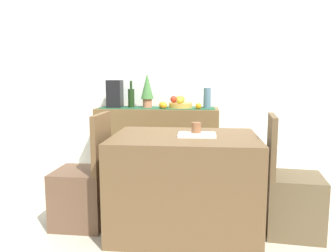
{
  "coord_description": "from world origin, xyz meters",
  "views": [
    {
      "loc": [
        0.25,
        -2.94,
        1.19
      ],
      "look_at": [
        -0.07,
        0.39,
        0.7
      ],
      "focal_mm": 37.06,
      "sensor_mm": 36.0,
      "label": 1
    }
  ],
  "objects_px": {
    "fruit_bowl": "(181,105)",
    "open_book": "(197,135)",
    "chair_near_window": "(83,192)",
    "coffee_maker": "(115,94)",
    "ceramic_vase": "(207,98)",
    "dining_table": "(185,183)",
    "sideboard_console": "(158,144)",
    "potted_plant": "(147,89)",
    "chair_by_corner": "(292,199)",
    "coffee_cup": "(196,129)",
    "wine_bottle": "(131,98)"
  },
  "relations": [
    {
      "from": "potted_plant",
      "to": "sideboard_console",
      "type": "bearing_deg",
      "value": 0.0
    },
    {
      "from": "fruit_bowl",
      "to": "chair_by_corner",
      "type": "distance_m",
      "value": 1.69
    },
    {
      "from": "potted_plant",
      "to": "coffee_cup",
      "type": "distance_m",
      "value": 1.41
    },
    {
      "from": "coffee_maker",
      "to": "ceramic_vase",
      "type": "xyz_separation_m",
      "value": [
        1.04,
        0.0,
        -0.04
      ]
    },
    {
      "from": "coffee_maker",
      "to": "dining_table",
      "type": "height_order",
      "value": "coffee_maker"
    },
    {
      "from": "coffee_maker",
      "to": "sideboard_console",
      "type": "bearing_deg",
      "value": 0.0
    },
    {
      "from": "sideboard_console",
      "to": "dining_table",
      "type": "relative_size",
      "value": 1.25
    },
    {
      "from": "fruit_bowl",
      "to": "chair_by_corner",
      "type": "xyz_separation_m",
      "value": [
        0.92,
        -1.28,
        -0.59
      ]
    },
    {
      "from": "sideboard_console",
      "to": "dining_table",
      "type": "bearing_deg",
      "value": -73.86
    },
    {
      "from": "wine_bottle",
      "to": "ceramic_vase",
      "type": "height_order",
      "value": "wine_bottle"
    },
    {
      "from": "sideboard_console",
      "to": "wine_bottle",
      "type": "relative_size",
      "value": 4.48
    },
    {
      "from": "fruit_bowl",
      "to": "wine_bottle",
      "type": "bearing_deg",
      "value": 180.0
    },
    {
      "from": "sideboard_console",
      "to": "wine_bottle",
      "type": "bearing_deg",
      "value": 180.0
    },
    {
      "from": "dining_table",
      "to": "ceramic_vase",
      "type": "bearing_deg",
      "value": 81.86
    },
    {
      "from": "sideboard_console",
      "to": "coffee_cup",
      "type": "distance_m",
      "value": 1.4
    },
    {
      "from": "coffee_cup",
      "to": "chair_by_corner",
      "type": "distance_m",
      "value": 0.89
    },
    {
      "from": "dining_table",
      "to": "chair_by_corner",
      "type": "height_order",
      "value": "chair_by_corner"
    },
    {
      "from": "potted_plant",
      "to": "open_book",
      "type": "bearing_deg",
      "value": -66.13
    },
    {
      "from": "ceramic_vase",
      "to": "fruit_bowl",
      "type": "bearing_deg",
      "value": 180.0
    },
    {
      "from": "coffee_maker",
      "to": "dining_table",
      "type": "bearing_deg",
      "value": -56.33
    },
    {
      "from": "ceramic_vase",
      "to": "coffee_maker",
      "type": "bearing_deg",
      "value": 180.0
    },
    {
      "from": "fruit_bowl",
      "to": "potted_plant",
      "type": "xyz_separation_m",
      "value": [
        -0.38,
        0.0,
        0.18
      ]
    },
    {
      "from": "coffee_maker",
      "to": "coffee_cup",
      "type": "xyz_separation_m",
      "value": [
        0.94,
        -1.26,
        -0.19
      ]
    },
    {
      "from": "sideboard_console",
      "to": "open_book",
      "type": "distance_m",
      "value": 1.42
    },
    {
      "from": "coffee_cup",
      "to": "chair_near_window",
      "type": "height_order",
      "value": "chair_near_window"
    },
    {
      "from": "wine_bottle",
      "to": "dining_table",
      "type": "distance_m",
      "value": 1.56
    },
    {
      "from": "chair_near_window",
      "to": "fruit_bowl",
      "type": "bearing_deg",
      "value": 61.52
    },
    {
      "from": "wine_bottle",
      "to": "chair_by_corner",
      "type": "relative_size",
      "value": 0.34
    },
    {
      "from": "chair_near_window",
      "to": "coffee_maker",
      "type": "bearing_deg",
      "value": 92.13
    },
    {
      "from": "dining_table",
      "to": "potted_plant",
      "type": "bearing_deg",
      "value": 110.71
    },
    {
      "from": "wine_bottle",
      "to": "ceramic_vase",
      "type": "bearing_deg",
      "value": -0.0
    },
    {
      "from": "coffee_maker",
      "to": "dining_table",
      "type": "xyz_separation_m",
      "value": [
        0.86,
        -1.29,
        -0.61
      ]
    },
    {
      "from": "wine_bottle",
      "to": "coffee_maker",
      "type": "height_order",
      "value": "coffee_maker"
    },
    {
      "from": "fruit_bowl",
      "to": "open_book",
      "type": "xyz_separation_m",
      "value": [
        0.2,
        -1.3,
        -0.11
      ]
    },
    {
      "from": "sideboard_console",
      "to": "open_book",
      "type": "height_order",
      "value": "sideboard_console"
    },
    {
      "from": "wine_bottle",
      "to": "chair_by_corner",
      "type": "bearing_deg",
      "value": -40.99
    },
    {
      "from": "sideboard_console",
      "to": "coffee_maker",
      "type": "xyz_separation_m",
      "value": [
        -0.48,
        0.0,
        0.57
      ]
    },
    {
      "from": "potted_plant",
      "to": "chair_by_corner",
      "type": "relative_size",
      "value": 0.43
    },
    {
      "from": "dining_table",
      "to": "chair_by_corner",
      "type": "bearing_deg",
      "value": 0.13
    },
    {
      "from": "wine_bottle",
      "to": "ceramic_vase",
      "type": "relative_size",
      "value": 1.33
    },
    {
      "from": "wine_bottle",
      "to": "ceramic_vase",
      "type": "xyz_separation_m",
      "value": [
        0.85,
        -0.0,
        -0.0
      ]
    },
    {
      "from": "dining_table",
      "to": "sideboard_console",
      "type": "bearing_deg",
      "value": 106.14
    },
    {
      "from": "coffee_cup",
      "to": "chair_near_window",
      "type": "relative_size",
      "value": 0.11
    },
    {
      "from": "ceramic_vase",
      "to": "wine_bottle",
      "type": "bearing_deg",
      "value": 180.0
    },
    {
      "from": "ceramic_vase",
      "to": "chair_by_corner",
      "type": "bearing_deg",
      "value": -64.05
    },
    {
      "from": "ceramic_vase",
      "to": "coffee_cup",
      "type": "bearing_deg",
      "value": -94.54
    },
    {
      "from": "coffee_maker",
      "to": "chair_by_corner",
      "type": "relative_size",
      "value": 0.35
    },
    {
      "from": "sideboard_console",
      "to": "ceramic_vase",
      "type": "distance_m",
      "value": 0.77
    },
    {
      "from": "ceramic_vase",
      "to": "dining_table",
      "type": "relative_size",
      "value": 0.21
    },
    {
      "from": "fruit_bowl",
      "to": "ceramic_vase",
      "type": "xyz_separation_m",
      "value": [
        0.29,
        0.0,
        0.08
      ]
    }
  ]
}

